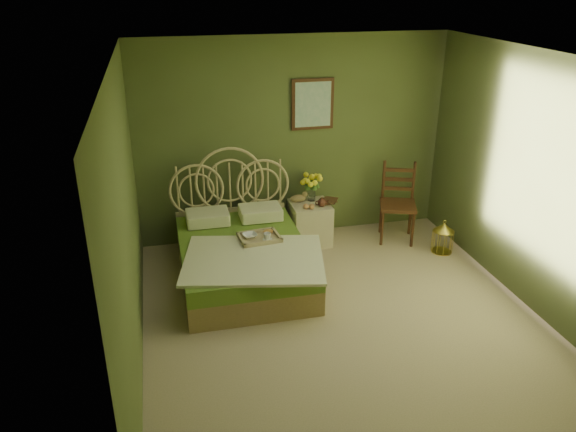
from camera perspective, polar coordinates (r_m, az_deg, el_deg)
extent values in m
plane|color=tan|center=(5.81, 5.86, -10.86)|extent=(4.50, 4.50, 0.00)
plane|color=silver|center=(4.85, 7.17, 15.40)|extent=(4.50, 4.50, 0.00)
plane|color=#546334|center=(7.23, 0.52, 7.75)|extent=(4.00, 0.00, 4.00)
plane|color=#546334|center=(4.93, -16.06, -1.03)|extent=(0.00, 4.50, 4.50)
plane|color=#546334|center=(6.13, 24.39, 2.62)|extent=(0.00, 4.50, 4.50)
cube|color=#3B1C10|center=(7.16, 2.52, 11.28)|extent=(0.54, 0.03, 0.64)
cube|color=beige|center=(7.14, 2.56, 11.25)|extent=(0.46, 0.01, 0.56)
cube|color=#A68C53|center=(6.48, -4.52, -5.42)|extent=(1.39, 1.86, 0.28)
cube|color=#59842B|center=(6.37, -4.58, -3.60)|extent=(1.39, 1.86, 0.19)
cube|color=#F3EBCE|center=(5.96, -3.50, -4.42)|extent=(1.66, 1.39, 0.03)
cube|color=#F3EBCE|center=(6.85, -8.17, -0.12)|extent=(0.51, 0.37, 0.15)
cube|color=#F3EBCE|center=(6.92, -2.83, 0.37)|extent=(0.51, 0.37, 0.15)
cube|color=#CDB389|center=(6.37, -2.92, -2.43)|extent=(0.48, 0.40, 0.04)
ellipsoid|color=#B77A38|center=(6.45, -2.03, -1.58)|extent=(0.12, 0.07, 0.05)
cube|color=beige|center=(7.30, 2.25, -0.72)|extent=(0.49, 0.49, 0.54)
cylinder|color=silver|center=(7.28, 2.42, 2.27)|extent=(0.10, 0.10, 0.18)
ellipsoid|color=#A68C53|center=(7.23, 1.03, 1.80)|extent=(0.21, 0.11, 0.10)
sphere|color=tan|center=(7.02, 1.83, 0.99)|extent=(0.07, 0.07, 0.07)
sphere|color=tan|center=(7.02, 2.42, 0.98)|extent=(0.07, 0.07, 0.07)
cube|color=#3B1C10|center=(7.42, 11.09, 1.06)|extent=(0.58, 0.58, 0.04)
cylinder|color=#3B1C10|center=(7.28, 10.16, -1.40)|extent=(0.04, 0.04, 0.48)
cylinder|color=#3B1C10|center=(7.44, 12.91, -1.10)|extent=(0.04, 0.04, 0.48)
cylinder|color=#3B1C10|center=(7.61, 9.04, -0.20)|extent=(0.04, 0.04, 0.48)
cylinder|color=#3B1C10|center=(7.76, 11.70, 0.06)|extent=(0.04, 0.04, 0.48)
cube|color=#3B1C10|center=(7.49, 10.66, 3.51)|extent=(0.38, 0.17, 0.54)
cylinder|color=gold|center=(7.42, 15.28, -3.46)|extent=(0.26, 0.26, 0.01)
cylinder|color=gold|center=(7.36, 15.40, -2.49)|extent=(0.26, 0.26, 0.29)
cone|color=gold|center=(7.27, 15.56, -1.10)|extent=(0.26, 0.26, 0.10)
imported|color=#381E0F|center=(7.25, 3.61, 1.49)|extent=(0.19, 0.23, 0.02)
imported|color=#472819|center=(7.25, 3.62, 1.65)|extent=(0.27, 0.29, 0.02)
imported|color=white|center=(6.38, -3.90, -2.00)|extent=(0.19, 0.19, 0.04)
imported|color=white|center=(6.30, -2.12, -2.10)|extent=(0.11, 0.11, 0.08)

